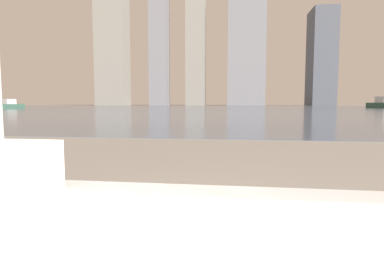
{
  "coord_description": "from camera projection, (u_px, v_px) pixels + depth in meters",
  "views": [
    {
      "loc": [
        0.41,
        0.13,
        0.84
      ],
      "look_at": [
        0.11,
        2.43,
        0.65
      ],
      "focal_mm": 28.0,
      "sensor_mm": 36.0,
      "label": 1
    }
  ],
  "objects": [
    {
      "name": "skyline_tower_4",
      "position": [
        321.0,
        58.0,
        110.83
      ],
      "size": [
        8.4,
        11.98,
        35.1
      ],
      "color": "#4C515B",
      "rests_on": "ground_plane"
    },
    {
      "name": "skyline_tower_1",
      "position": [
        159.0,
        21.0,
        117.51
      ],
      "size": [
        6.82,
        7.55,
        66.33
      ],
      "color": "slate",
      "rests_on": "ground_plane"
    },
    {
      "name": "harbor_water",
      "position": [
        229.0,
        107.0,
        61.26
      ],
      "size": [
        180.0,
        110.0,
        0.01
      ],
      "color": "slate",
      "rests_on": "ground_plane"
    },
    {
      "name": "skyline_tower_3",
      "position": [
        246.0,
        50.0,
        114.11
      ],
      "size": [
        13.78,
        11.78,
        42.07
      ],
      "color": "slate",
      "rests_on": "ground_plane"
    },
    {
      "name": "harbor_boat_2",
      "position": [
        10.0,
        105.0,
        47.55
      ],
      "size": [
        2.64,
        4.24,
        1.5
      ],
      "color": "#335647",
      "rests_on": "harbor_water"
    },
    {
      "name": "harbor_boat_0",
      "position": [
        382.0,
        104.0,
        51.8
      ],
      "size": [
        3.5,
        5.68,
        2.02
      ],
      "color": "#335647",
      "rests_on": "harbor_water"
    },
    {
      "name": "skyline_tower_2",
      "position": [
        196.0,
        21.0,
        115.66
      ],
      "size": [
        7.24,
        7.4,
        65.33
      ],
      "color": "gray",
      "rests_on": "ground_plane"
    },
    {
      "name": "skyline_tower_0",
      "position": [
        112.0,
        34.0,
        120.39
      ],
      "size": [
        12.22,
        8.29,
        57.67
      ],
      "color": "gray",
      "rests_on": "ground_plane"
    },
    {
      "name": "towel_stack",
      "position": [
        7.0,
        169.0,
        0.9
      ],
      "size": [
        0.27,
        0.17,
        0.16
      ],
      "color": "white",
      "rests_on": "bathtub"
    }
  ]
}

